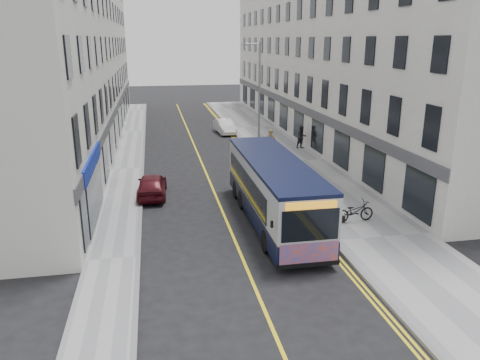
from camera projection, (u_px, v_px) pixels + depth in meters
name	position (u px, v px, depth m)	size (l,w,h in m)	color
ground	(234.00, 238.00, 20.06)	(140.00, 140.00, 0.00)	black
pavement_east	(293.00, 161.00, 32.43)	(4.50, 64.00, 0.12)	#99999B
pavement_west	(127.00, 169.00, 30.45)	(2.00, 64.00, 0.12)	#99999B
kerb_east	(261.00, 163.00, 32.03)	(0.18, 64.00, 0.13)	slate
kerb_west	(143.00, 169.00, 30.63)	(0.18, 64.00, 0.13)	slate
road_centre_line	(203.00, 167.00, 31.35)	(0.12, 64.00, 0.01)	yellow
road_dbl_yellow_inner	(255.00, 164.00, 31.97)	(0.10, 64.00, 0.01)	yellow
road_dbl_yellow_outer	(258.00, 164.00, 32.01)	(0.10, 64.00, 0.01)	yellow
terrace_east	(324.00, 60.00, 39.96)	(6.00, 46.00, 13.00)	silver
terrace_west	(74.00, 62.00, 36.35)	(6.00, 46.00, 13.00)	silver
streetlamp	(258.00, 96.00, 32.69)	(1.32, 0.18, 8.00)	gray
city_bus	(273.00, 189.00, 21.39)	(2.42, 10.34, 3.00)	black
bicycle	(355.00, 211.00, 21.47)	(0.66, 1.89, 0.99)	black
pedestrian_near	(271.00, 143.00, 33.26)	(0.71, 0.47, 1.96)	olive
pedestrian_far	(302.00, 137.00, 35.85)	(0.85, 0.66, 1.74)	black
car_white	(225.00, 126.00, 42.24)	(1.34, 3.83, 1.26)	white
car_maroon	(152.00, 185.00, 25.26)	(1.53, 3.79, 1.29)	#490C13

